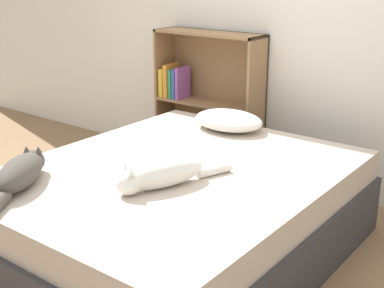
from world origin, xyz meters
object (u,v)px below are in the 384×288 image
bed (176,212)px  cat_light (160,175)px  bookshelf (208,99)px  pillow (228,120)px  cat_dark (21,172)px

bed → cat_light: (0.10, -0.24, 0.32)m
bed → bookshelf: 1.42m
pillow → bookshelf: bearing=138.1°
bed → cat_light: cat_light is taller
bed → bookshelf: bookshelf is taller
cat_light → bookshelf: (-0.77, 1.46, -0.02)m
pillow → bookshelf: (-0.49, 0.44, -0.02)m
bed → pillow: pillow is taller
pillow → bookshelf: bookshelf is taller
cat_light → cat_dark: (-0.56, -0.40, 0.00)m
cat_dark → bookshelf: bookshelf is taller
bed → cat_dark: bearing=-125.7°
pillow → cat_dark: bearing=-101.3°
bookshelf → cat_light: bearing=-62.2°
pillow → cat_light: 1.05m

